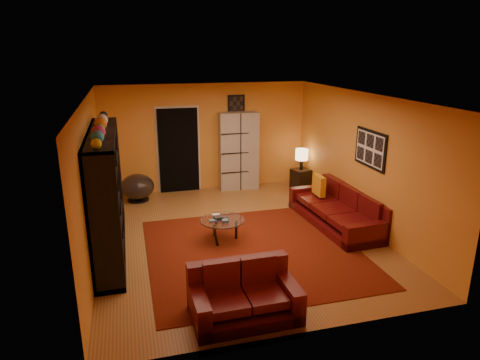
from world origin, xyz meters
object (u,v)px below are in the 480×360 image
object	(u,v)px
entertainment_unit	(107,193)
coffee_table	(222,222)
loveseat	(243,295)
bowl_chair	(137,187)
side_table	(301,179)
storage_cabinet	(239,151)
tv	(110,194)
sofa	(340,210)
table_lamp	(302,155)

from	to	relation	value
entertainment_unit	coffee_table	xyz separation A→B (m)	(1.96, -0.14, -0.69)
loveseat	bowl_chair	size ratio (longest dim) A/B	1.81
bowl_chair	loveseat	bearing A→B (deg)	-76.49
bowl_chair	side_table	xyz separation A→B (m)	(3.99, -0.15, -0.08)
storage_cabinet	bowl_chair	distance (m)	2.59
tv	sofa	world-z (taller)	tv
entertainment_unit	sofa	world-z (taller)	entertainment_unit
entertainment_unit	tv	size ratio (longest dim) A/B	2.99
sofa	table_lamp	bearing A→B (deg)	83.86
entertainment_unit	bowl_chair	world-z (taller)	entertainment_unit
loveseat	bowl_chair	distance (m)	5.04
sofa	loveseat	world-z (taller)	same
tv	table_lamp	bearing A→B (deg)	-62.99
loveseat	storage_cabinet	size ratio (longest dim) A/B	0.73
entertainment_unit	coffee_table	bearing A→B (deg)	-3.95
loveseat	storage_cabinet	distance (m)	5.43
tv	side_table	xyz separation A→B (m)	(4.47, 2.28, -0.76)
loveseat	entertainment_unit	bearing A→B (deg)	34.42
loveseat	tv	bearing A→B (deg)	33.02
coffee_table	table_lamp	distance (m)	3.60
storage_cabinet	bowl_chair	bearing A→B (deg)	-169.93
entertainment_unit	tv	xyz separation A→B (m)	(0.05, 0.06, -0.04)
bowl_chair	side_table	distance (m)	3.99
bowl_chair	storage_cabinet	bearing A→B (deg)	7.22
entertainment_unit	loveseat	size ratio (longest dim) A/B	2.15
bowl_chair	table_lamp	xyz separation A→B (m)	(3.99, -0.15, 0.54)
coffee_table	side_table	size ratio (longest dim) A/B	1.62
tv	table_lamp	distance (m)	5.02
side_table	table_lamp	size ratio (longest dim) A/B	0.96
tv	loveseat	xyz separation A→B (m)	(1.67, -2.48, -0.72)
coffee_table	side_table	distance (m)	3.57
sofa	entertainment_unit	bearing A→B (deg)	176.97
entertainment_unit	side_table	size ratio (longest dim) A/B	6.00
coffee_table	bowl_chair	world-z (taller)	bowl_chair
entertainment_unit	storage_cabinet	bearing A→B (deg)	42.70
bowl_chair	table_lamp	distance (m)	4.02
loveseat	bowl_chair	bearing A→B (deg)	12.57
loveseat	table_lamp	size ratio (longest dim) A/B	2.69
sofa	table_lamp	distance (m)	2.38
sofa	coffee_table	world-z (taller)	sofa
storage_cabinet	table_lamp	world-z (taller)	storage_cabinet
tv	table_lamp	xyz separation A→B (m)	(4.48, 2.28, -0.14)
tv	table_lamp	world-z (taller)	tv
side_table	storage_cabinet	bearing A→B (deg)	162.73
side_table	entertainment_unit	bearing A→B (deg)	-152.69
bowl_chair	table_lamp	world-z (taller)	table_lamp
storage_cabinet	table_lamp	xyz separation A→B (m)	(1.49, -0.46, -0.09)
table_lamp	tv	bearing A→B (deg)	-152.99
side_table	bowl_chair	bearing A→B (deg)	177.89
storage_cabinet	side_table	world-z (taller)	storage_cabinet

